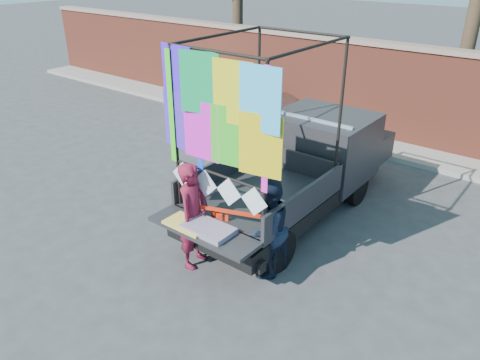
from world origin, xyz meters
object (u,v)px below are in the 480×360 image
Objects in this scene: woman at (193,216)px; man at (268,228)px; sedan at (238,98)px; pickup_truck at (307,164)px.

woman is 1.21m from man.
man reaches higher than sedan.
sedan is at bearing -138.92° from man.
pickup_truck is at bearing -163.70° from man.
woman reaches higher than man.
pickup_truck is 1.44× the size of sedan.
pickup_truck is 3.09× the size of woman.
woman is (4.19, -6.43, 0.26)m from sedan.
man is at bearing -73.02° from pickup_truck.
sedan is 2.32× the size of man.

